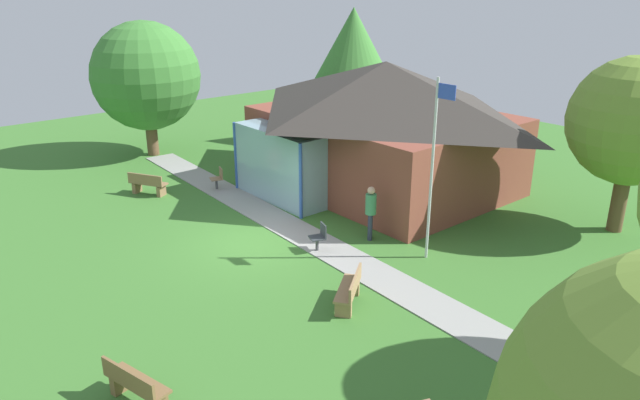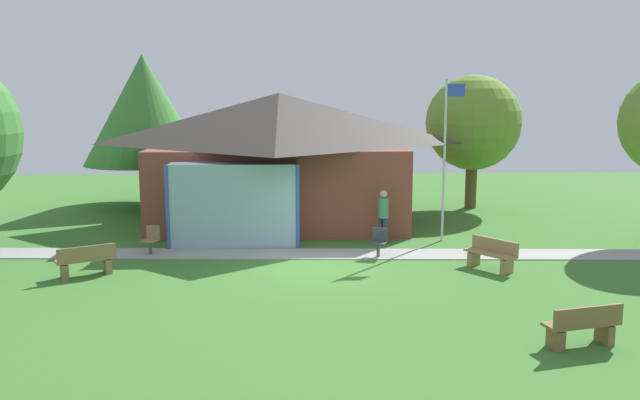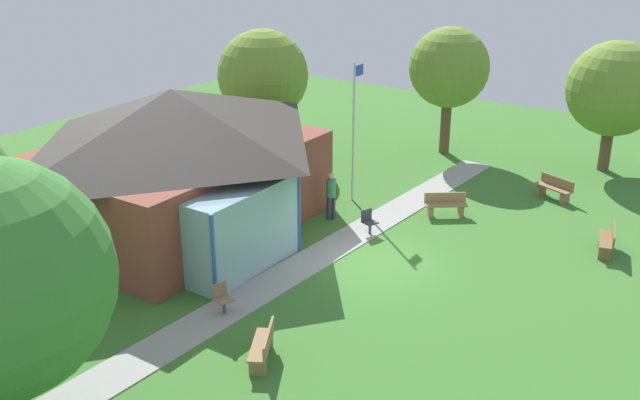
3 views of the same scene
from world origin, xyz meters
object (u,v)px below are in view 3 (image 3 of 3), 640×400
Objects in this scene: bench_mid_left at (263,347)px; visitor_near_flagpole at (331,192)px; patio_chair_west at (222,300)px; tree_east_hedge at (449,68)px; tree_far_east at (614,89)px; pavilion at (178,158)px; flagpole at (354,126)px; bench_lawn_far_right at (554,189)px; bench_front_right at (608,241)px; patio_chair_lawn_spare at (369,222)px; bench_mid_right at (446,205)px; tree_behind_pavilion_right at (263,75)px.

bench_mid_left is 0.88× the size of visitor_near_flagpole.
patio_chair_west is 0.15× the size of tree_east_hedge.
tree_east_hedge reaches higher than tree_far_east.
flagpole is (5.51, -3.54, 0.40)m from pavilion.
bench_lawn_far_right is (9.90, -9.83, -2.11)m from pavilion.
bench_mid_left is (-10.40, -3.87, -2.51)m from flagpole.
bench_mid_left is 0.98× the size of bench_lawn_far_right.
bench_lawn_far_right is 0.89× the size of visitor_near_flagpole.
tree_far_east is at bearing 1.03° from bench_front_right.
tree_far_east is (10.97, -6.63, 2.46)m from visitor_near_flagpole.
flagpole is 4.06m from patio_chair_lawn_spare.
visitor_near_flagpole is 0.31× the size of tree_east_hedge.
bench_mid_right is 9.57m from tree_far_east.
tree_east_hedge reaches higher than patio_chair_west.
bench_front_right is 0.29× the size of tree_far_east.
pavilion is 6.36× the size of bench_front_right.
visitor_near_flagpole is (0.36, 1.78, 0.61)m from patio_chair_lawn_spare.
flagpole is 3.45× the size of bench_mid_left.
flagpole is 2.80m from visitor_near_flagpole.
patio_chair_lawn_spare is at bearing -16.78° from bench_mid_left.
patio_chair_lawn_spare is at bearing -120.77° from tree_behind_pavilion_right.
tree_far_east is (8.34, 2.23, 3.08)m from bench_front_right.
bench_mid_left is 1.77× the size of patio_chair_west.
tree_behind_pavilion_right reaches higher than bench_mid_right.
bench_mid_left is at bearing 81.16° from patio_chair_west.
visitor_near_flagpole is (3.47, -3.88, -1.49)m from pavilion.
tree_east_hedge is at bearing -53.98° from tree_behind_pavilion_right.
pavilion is 11.54× the size of patio_chair_west.
tree_far_east is at bearing -37.95° from flagpole.
pavilion is 9.13m from bench_mid_left.
bench_mid_left is 16.77m from tree_behind_pavilion_right.
tree_far_east reaches higher than bench_front_right.
tree_far_east is at bearing -148.74° from bench_mid_right.
bench_lawn_far_right is 5.53m from tree_far_east.
patio_chair_lawn_spare reaches higher than bench_mid_right.
flagpole is 4.41m from bench_mid_right.
visitor_near_flagpole reaches higher than bench_front_right.
bench_mid_left is at bearing -142.06° from tree_behind_pavilion_right.
pavilion is 9.57m from bench_mid_right.
bench_lawn_far_right is (14.80, -2.41, 0.00)m from bench_mid_left.
tree_east_hedge reaches higher than bench_lawn_far_right.
pavilion is 6.62m from patio_chair_west.
tree_far_east is at bearing -38.26° from bench_mid_left.
tree_behind_pavilion_right is 14.66m from tree_far_east.
tree_far_east is at bearing -178.46° from patio_chair_west.
patio_chair_lawn_spare is at bearing 156.84° from tree_far_east.
flagpole is 3.02× the size of visitor_near_flagpole.
patio_chair_lawn_spare is 10.51m from tree_east_hedge.
tree_east_hedge reaches higher than bench_mid_right.
tree_behind_pavilion_right is at bearing -101.31° from patio_chair_lawn_spare.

